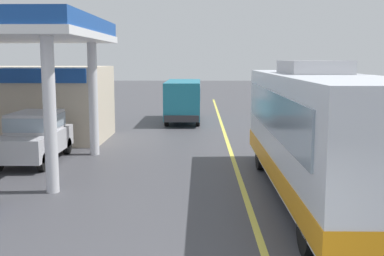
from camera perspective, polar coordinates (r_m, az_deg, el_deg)
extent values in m
plane|color=#424247|center=(25.02, 3.83, -0.38)|extent=(120.00, 120.00, 0.00)
cube|color=#D8CC4C|center=(20.09, 4.53, -2.49)|extent=(0.16, 50.00, 0.01)
cube|color=silver|center=(13.20, 14.96, -0.11)|extent=(2.50, 11.00, 2.90)
cube|color=orange|center=(13.40, 14.78, -4.77)|extent=(2.54, 11.04, 0.56)
cube|color=#8C9EAD|center=(12.90, 9.55, 1.88)|extent=(0.06, 9.35, 1.10)
cube|color=#8C9EAD|center=(13.51, 20.26, 1.77)|extent=(0.06, 9.35, 1.10)
cube|color=#B2B2B7|center=(14.05, 14.22, 7.08)|extent=(1.60, 2.80, 0.36)
cylinder|color=black|center=(9.58, 13.82, -11.68)|extent=(0.30, 1.00, 1.00)
cylinder|color=black|center=(16.43, 8.28, -3.19)|extent=(0.30, 1.00, 1.00)
cylinder|color=black|center=(16.85, 15.73, -3.13)|extent=(0.30, 1.00, 1.00)
cylinder|color=silver|center=(13.75, -16.64, 1.93)|extent=(0.36, 0.36, 4.60)
cylinder|color=silver|center=(18.95, -11.73, 3.73)|extent=(0.36, 0.36, 4.60)
cube|color=beige|center=(23.38, -18.69, 2.81)|extent=(7.00, 4.40, 3.40)
cube|color=#194799|center=(21.21, -20.89, 5.85)|extent=(6.30, 0.10, 0.60)
cube|color=#B2B2B7|center=(18.31, -18.26, -1.65)|extent=(1.70, 4.20, 0.80)
cube|color=#B2B2B7|center=(18.39, -18.16, 0.76)|extent=(1.50, 2.31, 0.70)
cube|color=#8C9EAD|center=(18.39, -18.16, 0.76)|extent=(1.53, 2.35, 0.49)
cylinder|color=black|center=(16.75, -17.45, -3.90)|extent=(0.20, 0.64, 0.64)
cylinder|color=black|center=(20.02, -18.84, -2.03)|extent=(0.20, 0.64, 0.64)
cylinder|color=black|center=(19.56, -14.70, -2.08)|extent=(0.20, 0.64, 0.64)
cube|color=teal|center=(28.71, -1.04, 3.54)|extent=(2.00, 6.00, 2.10)
cube|color=#8C9EAD|center=(28.68, -1.04, 4.34)|extent=(2.04, 5.10, 0.80)
cube|color=#2D2D33|center=(25.76, -1.27, 1.11)|extent=(1.90, 0.16, 0.36)
cylinder|color=black|center=(26.87, -3.06, 1.04)|extent=(0.22, 0.76, 0.76)
cylinder|color=black|center=(26.80, 0.70, 1.03)|extent=(0.22, 0.76, 0.76)
cylinder|color=black|center=(30.83, -2.54, 1.97)|extent=(0.22, 0.76, 0.76)
cylinder|color=black|center=(30.78, 0.73, 1.96)|extent=(0.22, 0.76, 0.76)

